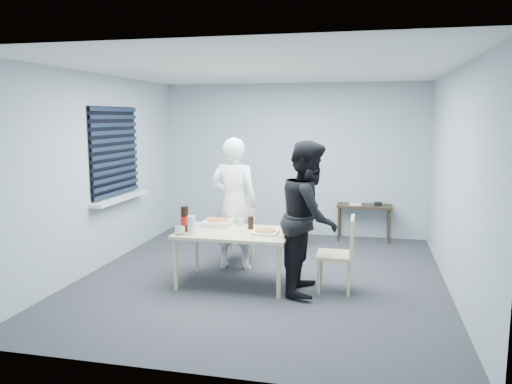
% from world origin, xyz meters
% --- Properties ---
extents(room, '(5.00, 5.00, 5.00)m').
position_xyz_m(room, '(-2.20, 0.40, 1.44)').
color(room, '#2F2F34').
rests_on(room, ground).
extents(dining_table, '(1.36, 0.86, 0.66)m').
position_xyz_m(dining_table, '(-0.29, -0.32, 0.60)').
color(dining_table, beige).
rests_on(dining_table, ground).
extents(chair_far, '(0.42, 0.42, 0.89)m').
position_xyz_m(chair_far, '(-0.49, 0.71, 0.51)').
color(chair_far, beige).
rests_on(chair_far, ground).
extents(chair_right, '(0.42, 0.42, 0.89)m').
position_xyz_m(chair_right, '(1.01, -0.30, 0.51)').
color(chair_right, beige).
rests_on(chair_right, ground).
extents(person_white, '(0.65, 0.42, 1.77)m').
position_xyz_m(person_white, '(-0.46, 0.30, 0.89)').
color(person_white, white).
rests_on(person_white, ground).
extents(person_black, '(0.47, 0.86, 1.77)m').
position_xyz_m(person_black, '(0.63, -0.37, 0.89)').
color(person_black, black).
rests_on(person_black, ground).
extents(side_table, '(0.89, 0.39, 0.59)m').
position_xyz_m(side_table, '(1.23, 2.28, 0.51)').
color(side_table, '#382A1A').
rests_on(side_table, ground).
extents(stool, '(0.34, 0.34, 0.47)m').
position_xyz_m(stool, '(0.16, 1.66, 0.36)').
color(stool, black).
rests_on(stool, ground).
extents(backpack, '(0.27, 0.20, 0.37)m').
position_xyz_m(backpack, '(0.16, 1.65, 0.65)').
color(backpack, slate).
rests_on(backpack, stool).
extents(pizza_box_a, '(0.34, 0.34, 0.08)m').
position_xyz_m(pizza_box_a, '(-0.57, -0.07, 0.70)').
color(pizza_box_a, white).
rests_on(pizza_box_a, dining_table).
extents(pizza_box_b, '(0.30, 0.30, 0.04)m').
position_xyz_m(pizza_box_b, '(0.11, -0.36, 0.68)').
color(pizza_box_b, white).
rests_on(pizza_box_b, dining_table).
extents(mug_a, '(0.17, 0.17, 0.10)m').
position_xyz_m(mug_a, '(-0.87, -0.63, 0.71)').
color(mug_a, silver).
rests_on(mug_a, dining_table).
extents(mug_b, '(0.10, 0.10, 0.09)m').
position_xyz_m(mug_b, '(-0.29, 0.01, 0.71)').
color(mug_b, silver).
rests_on(mug_b, dining_table).
extents(cola_glass, '(0.08, 0.08, 0.15)m').
position_xyz_m(cola_glass, '(-0.12, -0.15, 0.74)').
color(cola_glass, black).
rests_on(cola_glass, dining_table).
extents(soda_bottle, '(0.10, 0.10, 0.31)m').
position_xyz_m(soda_bottle, '(-0.87, -0.46, 0.81)').
color(soda_bottle, black).
rests_on(soda_bottle, dining_table).
extents(plastic_cups, '(0.12, 0.12, 0.22)m').
position_xyz_m(plastic_cups, '(-0.74, -0.58, 0.77)').
color(plastic_cups, silver).
rests_on(plastic_cups, dining_table).
extents(rubber_band, '(0.07, 0.07, 0.00)m').
position_xyz_m(rubber_band, '(0.00, -0.62, 0.66)').
color(rubber_band, red).
rests_on(rubber_band, dining_table).
extents(papers, '(0.21, 0.28, 0.00)m').
position_xyz_m(papers, '(1.08, 2.31, 0.59)').
color(papers, white).
rests_on(papers, side_table).
extents(black_box, '(0.14, 0.11, 0.05)m').
position_xyz_m(black_box, '(1.45, 2.30, 0.62)').
color(black_box, black).
rests_on(black_box, side_table).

